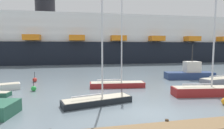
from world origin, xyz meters
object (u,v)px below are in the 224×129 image
channel_buoy_2 (35,80)px  cruise_ship (112,42)px  fishing_boat_0 (190,73)px  channel_buoy_0 (34,88)px  sailboat_4 (206,89)px  sailboat_3 (97,99)px  sailboat_2 (223,79)px  sailboat_0 (117,83)px

channel_buoy_2 → cruise_ship: (19.24, 34.29, 6.56)m
fishing_boat_0 → channel_buoy_0: 23.82m
sailboat_4 → channel_buoy_2: size_ratio=8.89×
fishing_boat_0 → channel_buoy_0: bearing=-162.1°
sailboat_4 → channel_buoy_2: (-19.70, 12.19, -0.35)m
channel_buoy_0 → sailboat_3: bearing=-44.6°
fishing_boat_0 → channel_buoy_2: fishing_boat_0 is taller
sailboat_3 → fishing_boat_0: 19.79m
fishing_boat_0 → channel_buoy_2: size_ratio=5.28×
sailboat_2 → channel_buoy_2: size_ratio=8.71×
cruise_ship → sailboat_2: bearing=-78.1°
sailboat_4 → channel_buoy_0: bearing=170.2°
cruise_ship → sailboat_4: bearing=-88.1°
sailboat_0 → sailboat_2: (15.61, -0.62, 0.02)m
sailboat_4 → fishing_boat_0: bearing=72.6°
sailboat_3 → channel_buoy_0: bearing=121.7°
fishing_boat_0 → channel_buoy_0: fishing_boat_0 is taller
channel_buoy_0 → channel_buoy_2: 6.19m
cruise_ship → sailboat_3: bearing=-102.4°
sailboat_3 → sailboat_4: sailboat_4 is taller
channel_buoy_0 → channel_buoy_2: channel_buoy_2 is taller
sailboat_0 → sailboat_4: size_ratio=0.97×
sailboat_0 → sailboat_3: size_ratio=1.22×
sailboat_0 → channel_buoy_2: sailboat_0 is taller
sailboat_0 → sailboat_2: bearing=4.1°
fishing_boat_0 → channel_buoy_2: bearing=-176.7°
sailboat_4 → channel_buoy_0: 19.70m
sailboat_3 → sailboat_2: bearing=3.9°
channel_buoy_2 → cruise_ship: 39.86m
sailboat_0 → fishing_boat_0: size_ratio=1.64×
sailboat_0 → sailboat_2: 15.63m
sailboat_4 → channel_buoy_2: bearing=156.5°
sailboat_4 → cruise_ship: cruise_ship is taller
sailboat_0 → sailboat_2: sailboat_2 is taller
sailboat_4 → fishing_boat_0: (4.77, 9.93, 0.26)m
sailboat_4 → channel_buoy_0: (-18.73, 6.08, -0.37)m
fishing_boat_0 → cruise_ship: size_ratio=0.07×
sailboat_0 → fishing_boat_0: bearing=22.5°
sailboat_0 → cruise_ship: cruise_ship is taller
sailboat_3 → sailboat_0: bearing=48.6°
fishing_boat_0 → channel_buoy_0: size_ratio=5.38×
fishing_boat_0 → channel_buoy_2: 24.58m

